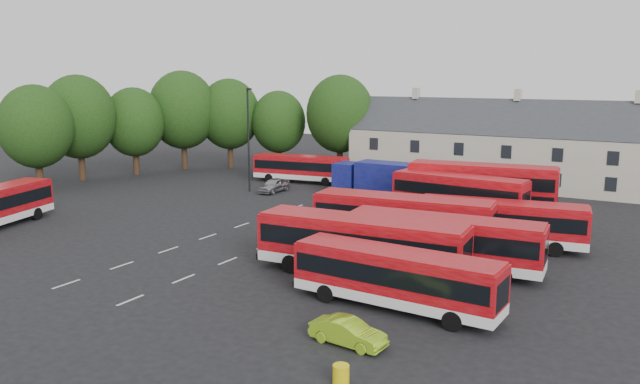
{
  "coord_description": "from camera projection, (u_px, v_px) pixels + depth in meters",
  "views": [
    {
      "loc": [
        28.87,
        -35.47,
        11.44
      ],
      "look_at": [
        4.11,
        6.99,
        2.2
      ],
      "focal_mm": 35.0,
      "sensor_mm": 36.0,
      "label": 1
    }
  ],
  "objects": [
    {
      "name": "bus_row_c",
      "position": [
        444.0,
        239.0,
        36.73
      ],
      "size": [
        11.67,
        3.63,
        3.25
      ],
      "rotation": [
        0.0,
        0.0,
        0.09
      ],
      "color": "silver",
      "rests_on": "ground"
    },
    {
      "name": "lime_car",
      "position": [
        348.0,
        332.0,
        26.77
      ],
      "size": [
        3.52,
        1.47,
        1.13
      ],
      "primitive_type": "imported",
      "rotation": [
        0.0,
        0.0,
        1.49
      ],
      "color": "#93C81E",
      "rests_on": "ground"
    },
    {
      "name": "lane_markings",
      "position": [
        268.0,
        229.0,
        46.97
      ],
      "size": [
        5.15,
        33.8,
        0.01
      ],
      "color": "beige",
      "rests_on": "ground"
    },
    {
      "name": "grit_bin",
      "position": [
        341.0,
        375.0,
        23.31
      ],
      "size": [
        0.63,
        0.63,
        0.79
      ],
      "primitive_type": "cylinder",
      "color": "yellow",
      "rests_on": "ground"
    },
    {
      "name": "lamppost",
      "position": [
        249.0,
        137.0,
        61.17
      ],
      "size": [
        0.7,
        0.46,
        10.2
      ],
      "rotation": [
        0.0,
        0.0,
        -0.37
      ],
      "color": "black",
      "rests_on": "ground"
    },
    {
      "name": "terrace_houses",
      "position": [
        515.0,
        150.0,
        64.34
      ],
      "size": [
        35.7,
        7.13,
        10.06
      ],
      "color": "beige",
      "rests_on": "ground"
    },
    {
      "name": "bus_row_a",
      "position": [
        396.0,
        274.0,
        30.63
      ],
      "size": [
        10.63,
        2.85,
        2.98
      ],
      "rotation": [
        0.0,
        0.0,
        -0.04
      ],
      "color": "silver",
      "rests_on": "ground"
    },
    {
      "name": "treeline",
      "position": [
        188.0,
        117.0,
        71.99
      ],
      "size": [
        29.92,
        32.59,
        12.01
      ],
      "color": "black",
      "rests_on": "ground"
    },
    {
      "name": "bus_dd_north",
      "position": [
        482.0,
        190.0,
        48.73
      ],
      "size": [
        11.5,
        4.05,
        4.61
      ],
      "rotation": [
        0.0,
        0.0,
        0.14
      ],
      "color": "silver",
      "rests_on": "ground"
    },
    {
      "name": "bus_row_d",
      "position": [
        403.0,
        216.0,
        42.07
      ],
      "size": [
        12.33,
        4.08,
        3.42
      ],
      "rotation": [
        0.0,
        0.0,
        0.11
      ],
      "color": "silver",
      "rests_on": "ground"
    },
    {
      "name": "box_truck",
      "position": [
        378.0,
        179.0,
        57.4
      ],
      "size": [
        8.25,
        2.66,
        3.6
      ],
      "rotation": [
        0.0,
        0.0,
        -0.01
      ],
      "color": "black",
      "rests_on": "ground"
    },
    {
      "name": "silver_car",
      "position": [
        274.0,
        185.0,
        61.73
      ],
      "size": [
        1.67,
        4.08,
        1.39
      ],
      "primitive_type": "imported",
      "rotation": [
        0.0,
        0.0,
        0.01
      ],
      "color": "#9EA0A5",
      "rests_on": "ground"
    },
    {
      "name": "ground",
      "position": [
        225.0,
        231.0,
        46.51
      ],
      "size": [
        140.0,
        140.0,
        0.0
      ],
      "primitive_type": "plane",
      "color": "black",
      "rests_on": "ground"
    },
    {
      "name": "bus_dd_south",
      "position": [
        459.0,
        199.0,
        46.59
      ],
      "size": [
        10.19,
        3.2,
        4.11
      ],
      "rotation": [
        0.0,
        0.0,
        -0.09
      ],
      "color": "silver",
      "rests_on": "ground"
    },
    {
      "name": "bus_north",
      "position": [
        301.0,
        166.0,
        67.12
      ],
      "size": [
        10.53,
        3.84,
        2.91
      ],
      "rotation": [
        0.0,
        0.0,
        0.15
      ],
      "color": "silver",
      "rests_on": "ground"
    },
    {
      "name": "bus_row_b",
      "position": [
        361.0,
        241.0,
        35.64
      ],
      "size": [
        12.36,
        3.68,
        3.45
      ],
      "rotation": [
        0.0,
        0.0,
        0.07
      ],
      "color": "silver",
      "rests_on": "ground"
    },
    {
      "name": "bus_row_e",
      "position": [
        501.0,
        220.0,
        41.78
      ],
      "size": [
        11.31,
        4.24,
        3.12
      ],
      "rotation": [
        0.0,
        0.0,
        0.16
      ],
      "color": "silver",
      "rests_on": "ground"
    }
  ]
}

